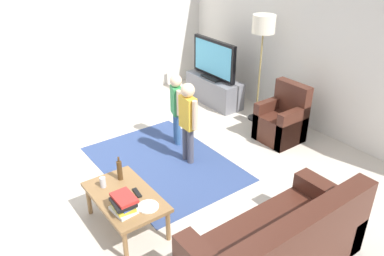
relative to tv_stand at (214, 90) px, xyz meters
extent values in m
plane|color=beige|center=(1.61, -2.30, -0.24)|extent=(7.80, 7.80, 0.00)
cube|color=silver|center=(1.61, 0.70, 1.11)|extent=(6.00, 0.12, 2.70)
cube|color=silver|center=(-1.39, -2.30, 1.11)|extent=(0.12, 6.00, 2.70)
cube|color=#33477A|center=(1.25, -1.92, -0.24)|extent=(2.20, 1.60, 0.01)
cube|color=slate|center=(0.00, 0.00, 0.01)|extent=(1.20, 0.44, 0.50)
cube|color=black|center=(0.00, -0.05, -0.14)|extent=(1.10, 0.32, 0.03)
cube|color=black|center=(0.00, -0.02, 0.27)|extent=(0.44, 0.28, 0.03)
cube|color=black|center=(0.00, -0.02, 0.63)|extent=(1.10, 0.07, 0.68)
cube|color=#59B2D8|center=(0.00, -0.06, 0.63)|extent=(1.00, 0.01, 0.58)
cube|color=#472319|center=(3.45, -2.08, -0.03)|extent=(0.80, 1.80, 0.42)
cube|color=#472319|center=(3.75, -2.08, 0.19)|extent=(0.20, 1.80, 0.86)
cube|color=#472319|center=(3.45, -1.28, 0.06)|extent=(0.80, 0.20, 0.60)
cube|color=#B22823|center=(3.60, -1.53, 0.32)|extent=(0.10, 0.32, 0.32)
cube|color=#472319|center=(1.73, -0.10, -0.03)|extent=(0.60, 0.60, 0.42)
cube|color=#472319|center=(1.73, 0.12, 0.21)|extent=(0.60, 0.16, 0.90)
cube|color=#472319|center=(1.49, -0.10, 0.06)|extent=(0.12, 0.60, 0.60)
cube|color=#472319|center=(1.97, -0.10, 0.06)|extent=(0.12, 0.60, 0.60)
cylinder|color=#262626|center=(0.98, 0.15, -0.23)|extent=(0.28, 0.28, 0.02)
cylinder|color=#99844C|center=(0.98, 0.15, 0.52)|extent=(0.03, 0.03, 1.50)
cylinder|color=silver|center=(0.98, 0.15, 1.40)|extent=(0.36, 0.36, 0.28)
cylinder|color=#33598C|center=(0.81, -1.42, 0.01)|extent=(0.08, 0.08, 0.50)
cylinder|color=#33598C|center=(0.92, -1.46, 0.01)|extent=(0.08, 0.08, 0.50)
cube|color=#338C4C|center=(0.87, -1.44, 0.47)|extent=(0.27, 0.21, 0.43)
sphere|color=beige|center=(0.87, -1.44, 0.77)|extent=(0.18, 0.18, 0.18)
cylinder|color=beige|center=(0.72, -1.38, 0.49)|extent=(0.07, 0.07, 0.39)
cylinder|color=beige|center=(1.01, -1.49, 0.49)|extent=(0.07, 0.07, 0.39)
cylinder|color=#4C4C59|center=(1.32, -1.60, 0.02)|extent=(0.09, 0.09, 0.53)
cylinder|color=#4C4C59|center=(1.45, -1.60, 0.02)|extent=(0.09, 0.09, 0.53)
cube|color=gold|center=(1.39, -1.60, 0.52)|extent=(0.26, 0.15, 0.46)
sphere|color=beige|center=(1.39, -1.60, 0.84)|extent=(0.19, 0.19, 0.19)
cylinder|color=beige|center=(1.22, -1.60, 0.54)|extent=(0.07, 0.07, 0.41)
cylinder|color=beige|center=(1.55, -1.61, 0.54)|extent=(0.07, 0.07, 0.41)
cube|color=olive|center=(2.09, -2.94, 0.16)|extent=(1.00, 0.60, 0.04)
cylinder|color=olive|center=(1.64, -3.19, -0.05)|extent=(0.05, 0.05, 0.38)
cylinder|color=olive|center=(2.54, -3.19, -0.05)|extent=(0.05, 0.05, 0.38)
cylinder|color=olive|center=(1.64, -2.69, -0.05)|extent=(0.05, 0.05, 0.38)
cylinder|color=olive|center=(2.54, -2.69, -0.05)|extent=(0.05, 0.05, 0.38)
cube|color=white|center=(2.31, -3.07, 0.19)|extent=(0.27, 0.23, 0.04)
cube|color=yellow|center=(2.29, -3.07, 0.23)|extent=(0.29, 0.21, 0.03)
cube|color=#334CA5|center=(2.29, -3.05, 0.26)|extent=(0.28, 0.18, 0.03)
cube|color=black|center=(2.32, -3.07, 0.29)|extent=(0.27, 0.24, 0.03)
cube|color=red|center=(2.30, -3.05, 0.33)|extent=(0.28, 0.20, 0.04)
cylinder|color=#4C3319|center=(1.79, -2.84, 0.29)|extent=(0.06, 0.06, 0.23)
cylinder|color=#4C3319|center=(1.79, -2.84, 0.44)|extent=(0.02, 0.02, 0.06)
cube|color=black|center=(2.14, -2.82, 0.19)|extent=(0.17, 0.07, 0.02)
cylinder|color=silver|center=(1.81, -3.06, 0.24)|extent=(0.07, 0.07, 0.12)
cylinder|color=white|center=(2.41, -2.84, 0.18)|extent=(0.22, 0.22, 0.02)
cube|color=silver|center=(2.43, -2.84, 0.19)|extent=(0.15, 0.02, 0.01)
camera|label=1|loc=(5.18, -4.32, 2.72)|focal=35.88mm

